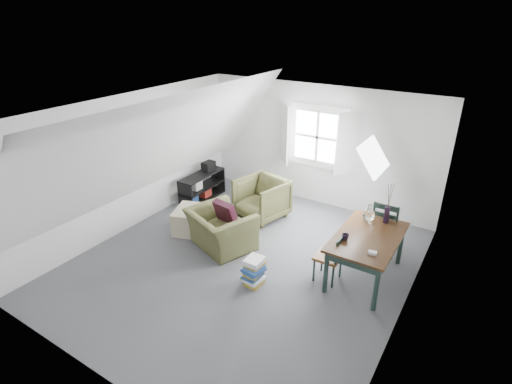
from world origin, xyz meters
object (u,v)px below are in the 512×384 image
Objects in this scene: armchair_near at (222,246)px; dining_table at (368,241)px; armchair_far at (262,216)px; media_shelf at (201,188)px; magazine_stack at (254,271)px; ottoman at (194,220)px; dining_chair_near at (330,257)px; dining_chair_far at (386,226)px.

dining_table reaches higher than armchair_near.
media_shelf reaches higher than armchair_far.
dining_table is 1.77m from magazine_stack.
ottoman is (-0.78, -1.16, 0.22)m from armchair_far.
dining_chair_near is (-0.43, -0.36, -0.22)m from dining_table.
dining_chair_near reaches higher than armchair_near.
dining_table is 3.48× the size of magazine_stack.
magazine_stack is at bearing 53.20° from dining_chair_far.
dining_chair_far reaches higher than armchair_far.
dining_chair_far is 2.33× the size of magazine_stack.
magazine_stack reaches higher than armchair_far.
ottoman is at bearing 157.68° from magazine_stack.
ottoman is at bearing 7.74° from armchair_near.
armchair_far is 1.33× the size of ottoman.
media_shelf is (-0.74, 1.13, 0.04)m from ottoman.
media_shelf is at bearing 143.77° from magazine_stack.
media_shelf is 2.69× the size of magazine_stack.
dining_chair_far is (0.05, 0.84, -0.13)m from dining_table.
dining_table is at bearing 122.22° from dining_chair_near.
ottoman is at bearing -98.54° from dining_chair_near.
armchair_far is at bearing -0.40° from dining_chair_far.
ottoman is at bearing -60.54° from media_shelf.
dining_table reaches higher than magazine_stack.
ottoman is 0.82× the size of dining_chair_near.
dining_table is (2.39, -0.86, 0.64)m from armchair_far.
magazine_stack is at bearing -40.18° from media_shelf.
dining_table is 0.85m from dining_chair_far.
dining_chair_near is 1.90× the size of magazine_stack.
media_shelf is 3.16m from magazine_stack.
dining_chair_near is 3.68m from media_shelf.
media_shelf reaches higher than magazine_stack.
dining_chair_near is at bearing -1.10° from ottoman.
armchair_near is 0.92× the size of media_shelf.
dining_table is 4.01m from media_shelf.
dining_chair_near reaches higher than ottoman.
dining_table is at bearing 37.63° from magazine_stack.
media_shelf is at bearing 0.22° from dining_chair_far.
ottoman reaches higher than armchair_far.
media_shelf is at bearing -20.43° from armchair_near.
ottoman reaches higher than armchair_near.
dining_chair_far is at bearing 14.31° from armchair_far.
dining_chair_far is at bearing 53.25° from magazine_stack.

